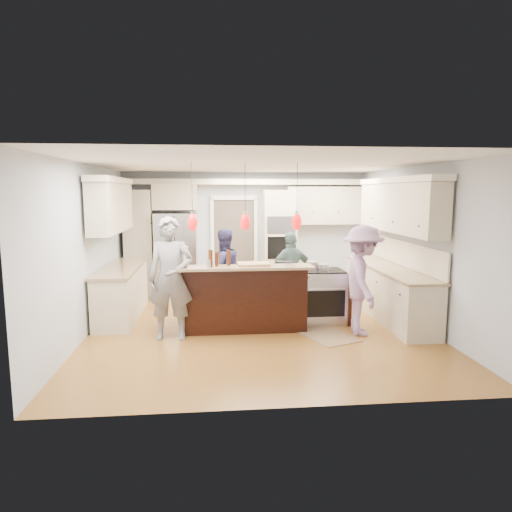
% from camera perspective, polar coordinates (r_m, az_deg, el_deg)
% --- Properties ---
extents(ground_plane, '(6.00, 6.00, 0.00)m').
position_cam_1_polar(ground_plane, '(7.85, 0.25, -8.70)').
color(ground_plane, '#A9742E').
rests_on(ground_plane, ground).
extents(room_shell, '(5.54, 6.04, 2.72)m').
position_cam_1_polar(room_shell, '(7.53, 0.26, 4.67)').
color(room_shell, '#B2BCC6').
rests_on(room_shell, ground).
extents(refrigerator, '(0.90, 0.70, 1.80)m').
position_cam_1_polar(refrigerator, '(10.24, -9.93, 0.27)').
color(refrigerator, '#B7B7BC').
rests_on(refrigerator, ground).
extents(oven_column, '(0.72, 0.69, 2.30)m').
position_cam_1_polar(oven_column, '(10.32, 2.90, 1.84)').
color(oven_column, beige).
rests_on(oven_column, ground).
extents(back_upper_cabinets, '(5.30, 0.61, 2.54)m').
position_cam_1_polar(back_upper_cabinets, '(10.26, -5.49, 4.69)').
color(back_upper_cabinets, beige).
rests_on(back_upper_cabinets, ground).
extents(right_counter_run, '(0.64, 3.10, 2.51)m').
position_cam_1_polar(right_counter_run, '(8.50, 16.67, -0.46)').
color(right_counter_run, beige).
rests_on(right_counter_run, ground).
extents(left_cabinets, '(0.64, 2.30, 2.51)m').
position_cam_1_polar(left_cabinets, '(8.53, -16.88, -0.43)').
color(left_cabinets, beige).
rests_on(left_cabinets, ground).
extents(kitchen_island, '(2.10, 1.46, 1.12)m').
position_cam_1_polar(kitchen_island, '(7.77, -1.62, -5.17)').
color(kitchen_island, black).
rests_on(kitchen_island, ground).
extents(island_range, '(0.82, 0.71, 0.92)m').
position_cam_1_polar(island_range, '(8.07, 8.40, -4.97)').
color(island_range, '#B7B7BC').
rests_on(island_range, ground).
extents(pendant_lights, '(1.75, 0.15, 1.03)m').
position_cam_1_polar(pendant_lights, '(7.00, -1.36, 4.30)').
color(pendant_lights, black).
rests_on(pendant_lights, ground).
extents(person_bar_end, '(0.71, 0.49, 1.89)m').
position_cam_1_polar(person_bar_end, '(7.09, -10.62, -2.78)').
color(person_bar_end, slate).
rests_on(person_bar_end, ground).
extents(person_far_left, '(0.93, 0.85, 1.56)m').
position_cam_1_polar(person_far_left, '(8.75, -4.12, -1.71)').
color(person_far_left, navy).
rests_on(person_far_left, ground).
extents(person_far_right, '(0.96, 0.58, 1.52)m').
position_cam_1_polar(person_far_right, '(8.59, 4.45, -2.05)').
color(person_far_right, '#4B6966').
rests_on(person_far_right, ground).
extents(person_range_side, '(0.80, 1.21, 1.75)m').
position_cam_1_polar(person_range_side, '(7.41, 13.15, -2.95)').
color(person_range_side, '#9B78A2').
rests_on(person_range_side, ground).
extents(floor_rug, '(0.97, 1.14, 0.01)m').
position_cam_1_polar(floor_rug, '(7.40, 8.86, -9.79)').
color(floor_rug, '#856648').
rests_on(floor_rug, ground).
extents(water_bottle, '(0.09, 0.09, 0.32)m').
position_cam_1_polar(water_bottle, '(7.03, -8.81, -0.07)').
color(water_bottle, silver).
rests_on(water_bottle, kitchen_island).
extents(beer_bottle_a, '(0.07, 0.07, 0.21)m').
position_cam_1_polar(beer_bottle_a, '(7.07, -4.95, -0.39)').
color(beer_bottle_a, '#3F1C0B').
rests_on(beer_bottle_a, kitchen_island).
extents(beer_bottle_b, '(0.08, 0.08, 0.26)m').
position_cam_1_polar(beer_bottle_b, '(6.98, -5.70, -0.30)').
color(beer_bottle_b, '#3F1C0B').
rests_on(beer_bottle_b, kitchen_island).
extents(beer_bottle_c, '(0.07, 0.07, 0.24)m').
position_cam_1_polar(beer_bottle_c, '(7.12, -3.45, -0.22)').
color(beer_bottle_c, '#3F1C0B').
rests_on(beer_bottle_c, kitchen_island).
extents(drink_can, '(0.08, 0.08, 0.12)m').
position_cam_1_polar(drink_can, '(6.96, -5.94, -0.94)').
color(drink_can, '#B7B7BC').
rests_on(drink_can, kitchen_island).
extents(cutting_board, '(0.50, 0.37, 0.04)m').
position_cam_1_polar(cutting_board, '(7.13, -0.33, -1.01)').
color(cutting_board, tan).
rests_on(cutting_board, kitchen_island).
extents(pot_large, '(0.22, 0.22, 0.13)m').
position_cam_1_polar(pot_large, '(8.06, 7.08, -1.13)').
color(pot_large, '#B7B7BC').
rests_on(pot_large, island_range).
extents(pot_small, '(0.20, 0.20, 0.10)m').
position_cam_1_polar(pot_small, '(7.98, 8.37, -1.35)').
color(pot_small, '#B7B7BC').
rests_on(pot_small, island_range).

